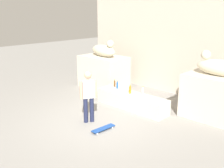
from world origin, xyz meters
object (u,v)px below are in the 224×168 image
(bottle_brown, at_px, (115,84))
(bottle_clear, at_px, (143,91))
(bottle_orange, at_px, (130,90))
(statue_reclining_left, at_px, (104,50))
(skater, at_px, (88,95))
(skateboard, at_px, (103,128))
(statue_reclining_right, at_px, (221,67))
(bottle_blue, at_px, (117,85))

(bottle_brown, bearing_deg, bottle_clear, -1.26)
(bottle_orange, xyz_separation_m, bottle_brown, (-1.00, 0.25, -0.02))
(bottle_clear, bearing_deg, bottle_orange, -151.99)
(bottle_brown, bearing_deg, statue_reclining_left, 148.82)
(skater, relative_size, bottle_brown, 5.58)
(statue_reclining_left, relative_size, skateboard, 2.06)
(statue_reclining_right, relative_size, bottle_brown, 5.42)
(bottle_clear, bearing_deg, bottle_brown, 178.74)
(statue_reclining_right, bearing_deg, bottle_brown, 11.93)
(skateboard, height_order, bottle_orange, bottle_orange)
(statue_reclining_right, height_order, skateboard, statue_reclining_right)
(bottle_orange, bearing_deg, statue_reclining_left, 155.02)
(bottle_blue, bearing_deg, skater, -73.08)
(statue_reclining_right, relative_size, skateboard, 2.00)
(skater, relative_size, skateboard, 2.06)
(skater, bearing_deg, statue_reclining_left, -112.23)
(statue_reclining_right, bearing_deg, bottle_blue, 14.57)
(bottle_blue, bearing_deg, statue_reclining_right, 16.97)
(bottle_clear, distance_m, bottle_brown, 1.42)
(skater, distance_m, bottle_blue, 2.14)
(bottle_orange, bearing_deg, bottle_clear, 28.01)
(bottle_blue, distance_m, bottle_brown, 0.27)
(skateboard, relative_size, bottle_clear, 2.71)
(skater, bearing_deg, skateboard, 110.54)
(bottle_orange, xyz_separation_m, bottle_blue, (-0.76, 0.14, -0.01))
(bottle_clear, height_order, bottle_brown, same)
(statue_reclining_left, distance_m, bottle_orange, 3.02)
(skateboard, distance_m, bottle_brown, 2.88)
(statue_reclining_right, relative_size, bottle_clear, 5.41)
(bottle_blue, bearing_deg, bottle_orange, -10.53)
(skateboard, xyz_separation_m, bottle_brown, (-1.65, 2.27, 0.61))
(skateboard, xyz_separation_m, bottle_clear, (-0.24, 2.24, 0.61))
(skater, xyz_separation_m, bottle_orange, (0.14, 1.90, -0.24))
(statue_reclining_right, xyz_separation_m, bottle_blue, (-3.47, -1.06, -1.07))
(skateboard, bearing_deg, statue_reclining_right, 151.43)
(bottle_orange, bearing_deg, bottle_blue, 169.47)
(statue_reclining_left, xyz_separation_m, statue_reclining_right, (5.27, 0.00, 0.00))
(statue_reclining_left, relative_size, statue_reclining_right, 1.03)
(bottle_clear, xyz_separation_m, bottle_blue, (-1.17, -0.08, 0.01))
(skater, distance_m, skateboard, 1.17)
(statue_reclining_left, xyz_separation_m, bottle_brown, (1.56, -0.94, -1.08))
(skater, relative_size, bottle_clear, 5.56)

